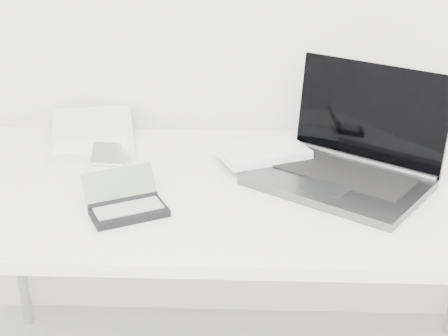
{
  "coord_description": "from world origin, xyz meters",
  "views": [
    {
      "loc": [
        0.02,
        0.09,
        1.41
      ],
      "look_at": [
        -0.03,
        1.51,
        0.79
      ],
      "focal_mm": 50.0,
      "sensor_mm": 36.0,
      "label": 1
    }
  ],
  "objects_px": {
    "desk": "(236,199)",
    "palmtop_charcoal": "(127,205)",
    "laptop_large": "(331,160)",
    "netbook_open_white": "(92,142)"
  },
  "relations": [
    {
      "from": "laptop_large",
      "to": "desk",
      "type": "bearing_deg",
      "value": -133.2
    },
    {
      "from": "desk",
      "to": "laptop_large",
      "type": "xyz_separation_m",
      "value": [
        0.25,
        0.05,
        0.09
      ]
    },
    {
      "from": "laptop_large",
      "to": "palmtop_charcoal",
      "type": "distance_m",
      "value": 0.55
    },
    {
      "from": "desk",
      "to": "netbook_open_white",
      "type": "bearing_deg",
      "value": 151.27
    },
    {
      "from": "desk",
      "to": "palmtop_charcoal",
      "type": "height_order",
      "value": "palmtop_charcoal"
    },
    {
      "from": "desk",
      "to": "palmtop_charcoal",
      "type": "relative_size",
      "value": 7.34
    },
    {
      "from": "desk",
      "to": "palmtop_charcoal",
      "type": "bearing_deg",
      "value": -146.17
    },
    {
      "from": "netbook_open_white",
      "to": "palmtop_charcoal",
      "type": "relative_size",
      "value": 1.63
    },
    {
      "from": "netbook_open_white",
      "to": "palmtop_charcoal",
      "type": "height_order",
      "value": "palmtop_charcoal"
    },
    {
      "from": "netbook_open_white",
      "to": "palmtop_charcoal",
      "type": "xyz_separation_m",
      "value": [
        0.18,
        -0.41,
        0.0
      ]
    }
  ]
}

